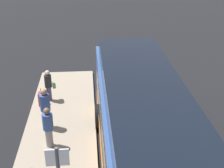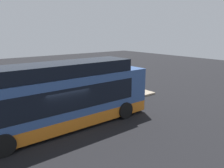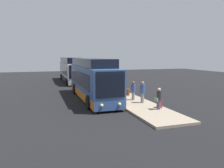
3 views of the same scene
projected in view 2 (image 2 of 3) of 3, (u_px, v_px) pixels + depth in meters
ground at (63, 129)px, 12.79m from camera, size 80.00×80.00×0.00m
platform at (43, 113)px, 15.16m from camera, size 20.00×3.04×0.17m
bus_lead at (60, 99)px, 12.60m from camera, size 11.53×2.73×3.88m
passenger_boarding at (87, 88)px, 17.73m from camera, size 0.59×0.59×1.83m
passenger_waiting at (73, 92)px, 16.74m from camera, size 0.44×0.44×1.69m
passenger_with_bags at (110, 84)px, 19.34m from camera, size 0.42×0.58×1.61m
suitcase at (104, 90)px, 19.45m from camera, size 0.39×0.28×0.89m
sign_post at (26, 93)px, 13.75m from camera, size 0.10×0.61×2.65m
trash_bin at (43, 104)px, 15.78m from camera, size 0.44×0.44×0.65m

